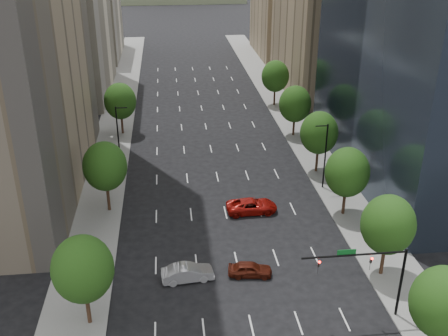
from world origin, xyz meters
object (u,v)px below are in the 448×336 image
object	(u,v)px
car_maroon	(250,269)
car_silver	(188,273)
traffic_signal	(376,270)
car_red_far	(252,206)

from	to	relation	value
car_maroon	car_silver	world-z (taller)	car_silver
car_maroon	car_silver	distance (m)	6.18
traffic_signal	car_red_far	bearing A→B (deg)	110.42
car_maroon	car_red_far	xyz separation A→B (m)	(2.17, 12.49, 0.11)
traffic_signal	car_silver	xyz separation A→B (m)	(-15.71, 7.23, -4.33)
traffic_signal	car_red_far	xyz separation A→B (m)	(-7.35, 19.76, -4.32)
car_silver	car_red_far	size ratio (longest dim) A/B	0.83
traffic_signal	car_maroon	world-z (taller)	traffic_signal
car_maroon	car_silver	xyz separation A→B (m)	(-6.18, -0.04, 0.10)
car_maroon	traffic_signal	bearing A→B (deg)	-119.70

